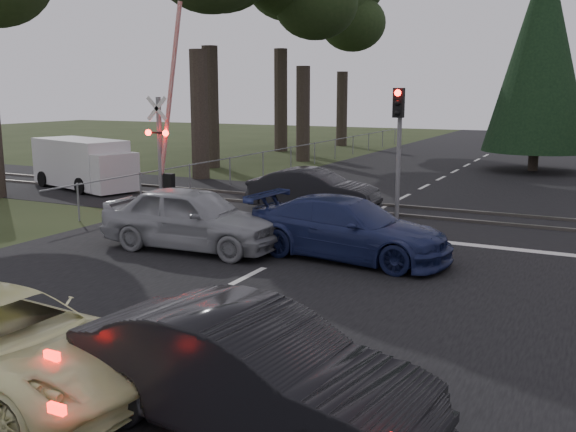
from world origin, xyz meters
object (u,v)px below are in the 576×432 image
Objects in this scene: dark_hatchback at (249,373)px; silver_car at (193,218)px; traffic_signal_center at (398,130)px; cream_coupe at (3,344)px; dark_car_far at (314,191)px; blue_sedan at (348,229)px; white_van at (86,164)px; crossing_signal at (165,147)px.

dark_hatchback is 9.24m from silver_car.
traffic_signal_center reaches higher than cream_coupe.
traffic_signal_center is 0.93× the size of dark_car_far.
silver_car reaches higher than blue_sedan.
blue_sedan is (-1.91, 8.13, -0.02)m from dark_hatchback.
traffic_signal_center is 7.31m from silver_car.
white_van is at bearing 53.33° from silver_car.
silver_car is (-5.80, 7.19, 0.06)m from dark_hatchback.
cream_coupe is 0.95× the size of blue_sedan.
crossing_signal reaches higher than silver_car.
crossing_signal reaches higher than dark_hatchback.
dark_hatchback is 1.04× the size of dark_car_far.
dark_hatchback is at bearing -78.84° from cream_coupe.
blue_sedan is (8.66, -4.26, -1.32)m from crossing_signal.
silver_car is 6.11m from dark_car_far.
cream_coupe is 1.09× the size of dark_car_far.
traffic_signal_center is at bearing -92.99° from dark_car_far.
silver_car is 11.87m from white_van.
traffic_signal_center is at bearing 15.33° from dark_hatchback.
blue_sedan is 14.88m from white_van.
blue_sedan is 1.15× the size of dark_car_far.
cream_coupe is 1.00× the size of silver_car.
crossing_signal is at bearing 45.98° from dark_hatchback.
dark_hatchback is 20.87m from white_van.
dark_hatchback is (3.50, 0.54, 0.08)m from cream_coupe.
crossing_signal is 7.17m from silver_car.
cream_coupe is at bearing -61.32° from crossing_signal.
traffic_signal_center is 0.74× the size of white_van.
cream_coupe is 8.82m from blue_sedan.
silver_car is (-2.30, 7.73, 0.15)m from cream_coupe.
traffic_signal_center reaches higher than silver_car.
blue_sedan is 0.91× the size of white_van.
crossing_signal is at bearing -173.85° from traffic_signal_center.
dark_car_far is 10.55m from white_van.
dark_hatchback is at bearing -162.22° from dark_car_far.
white_van reaches higher than dark_hatchback.
silver_car is 0.94× the size of blue_sedan.
cream_coupe is 8.06m from silver_car.
crossing_signal is 1.46× the size of silver_car.
dark_car_far is 0.79× the size of white_van.
white_van is at bearing 42.82° from cream_coupe.
white_van is (-13.78, 5.63, 0.30)m from blue_sedan.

